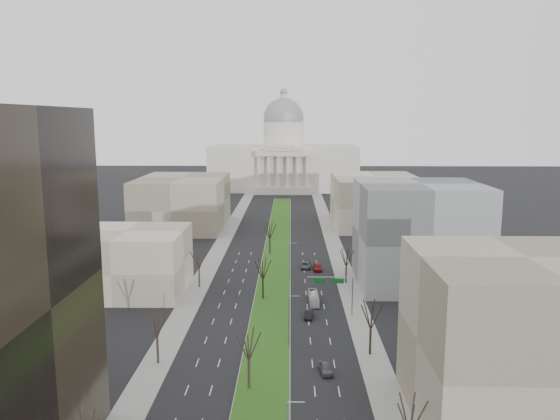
# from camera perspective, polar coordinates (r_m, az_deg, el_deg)

# --- Properties ---
(ground) EXTENTS (600.00, 600.00, 0.00)m
(ground) POSITION_cam_1_polar(r_m,az_deg,el_deg) (158.48, -0.34, -4.63)
(ground) COLOR black
(ground) RESTS_ON ground
(median) EXTENTS (8.00, 222.03, 0.20)m
(median) POSITION_cam_1_polar(r_m,az_deg,el_deg) (157.47, -0.35, -4.68)
(median) COLOR #999993
(median) RESTS_ON ground
(sidewalk_left) EXTENTS (5.00, 330.00, 0.15)m
(sidewalk_left) POSITION_cam_1_polar(r_m,az_deg,el_deg) (136.00, -8.06, -7.09)
(sidewalk_left) COLOR gray
(sidewalk_left) RESTS_ON ground
(sidewalk_right) EXTENTS (5.00, 330.00, 0.15)m
(sidewalk_right) POSITION_cam_1_polar(r_m,az_deg,el_deg) (134.99, 6.90, -7.19)
(sidewalk_right) COLOR gray
(sidewalk_right) RESTS_ON ground
(capitol) EXTENTS (80.00, 46.00, 55.00)m
(capitol) POSITION_cam_1_polar(r_m,az_deg,el_deg) (304.06, 0.37, 5.29)
(capitol) COLOR beige
(capitol) RESTS_ON ground
(building_beige_left) EXTENTS (26.00, 22.00, 14.00)m
(building_beige_left) POSITION_cam_1_polar(r_m,az_deg,el_deg) (128.22, -15.72, -5.18)
(building_beige_left) COLOR tan
(building_beige_left) RESTS_ON ground
(building_tan_right) EXTENTS (26.00, 24.00, 22.00)m
(building_tan_right) POSITION_cam_1_polar(r_m,az_deg,el_deg) (76.95, 23.83, -12.46)
(building_tan_right) COLOR gray
(building_tan_right) RESTS_ON ground
(building_grey_right) EXTENTS (28.00, 26.00, 24.00)m
(building_grey_right) POSITION_cam_1_polar(r_m,az_deg,el_deg) (131.91, 14.29, -2.47)
(building_grey_right) COLOR slate
(building_grey_right) RESTS_ON ground
(building_far_left) EXTENTS (30.00, 40.00, 18.00)m
(building_far_left) POSITION_cam_1_polar(r_m,az_deg,el_deg) (199.71, -10.14, 0.81)
(building_far_left) COLOR gray
(building_far_left) RESTS_ON ground
(building_far_right) EXTENTS (30.00, 40.00, 18.00)m
(building_far_right) POSITION_cam_1_polar(r_m,az_deg,el_deg) (203.22, 9.90, 0.96)
(building_far_right) COLOR tan
(building_far_right) RESTS_ON ground
(tree_left_mid) EXTENTS (5.40, 5.40, 9.72)m
(tree_left_mid) POSITION_cam_1_polar(r_m,az_deg,el_deg) (90.08, -12.77, -11.36)
(tree_left_mid) COLOR black
(tree_left_mid) RESTS_ON ground
(tree_left_far) EXTENTS (5.28, 5.28, 9.50)m
(tree_left_far) POSITION_cam_1_polar(r_m,az_deg,el_deg) (127.49, -8.49, -5.08)
(tree_left_far) COLOR black
(tree_left_far) RESTS_ON ground
(tree_right_near) EXTENTS (5.16, 5.16, 9.29)m
(tree_right_near) POSITION_cam_1_polar(r_m,az_deg,el_deg) (65.56, 13.49, -20.04)
(tree_right_near) COLOR black
(tree_right_near) RESTS_ON ground
(tree_right_mid) EXTENTS (5.52, 5.52, 9.94)m
(tree_right_mid) POSITION_cam_1_polar(r_m,az_deg,el_deg) (92.22, 9.49, -10.65)
(tree_right_mid) COLOR black
(tree_right_mid) RESTS_ON ground
(tree_right_far) EXTENTS (5.04, 5.04, 9.07)m
(tree_right_far) POSITION_cam_1_polar(r_m,az_deg,el_deg) (130.36, 6.95, -4.86)
(tree_right_far) COLOR black
(tree_right_far) RESTS_ON ground
(tree_median_a) EXTENTS (5.40, 5.40, 9.72)m
(tree_median_a) POSITION_cam_1_polar(r_m,az_deg,el_deg) (80.39, -3.29, -13.76)
(tree_median_a) COLOR black
(tree_median_a) RESTS_ON ground
(tree_median_b) EXTENTS (5.40, 5.40, 9.72)m
(tree_median_b) POSITION_cam_1_polar(r_m,az_deg,el_deg) (118.12, -1.81, -6.07)
(tree_median_b) COLOR black
(tree_median_b) RESTS_ON ground
(tree_median_c) EXTENTS (5.40, 5.40, 9.72)m
(tree_median_c) POSITION_cam_1_polar(r_m,az_deg,el_deg) (156.97, -1.07, -2.15)
(tree_median_c) COLOR black
(tree_median_c) RESTS_ON ground
(streetlamp_median_b) EXTENTS (1.90, 0.20, 9.16)m
(streetlamp_median_b) POSITION_cam_1_polar(r_m,az_deg,el_deg) (94.89, 0.97, -11.43)
(streetlamp_median_b) COLOR gray
(streetlamp_median_b) RESTS_ON ground
(streetlamp_median_c) EXTENTS (1.90, 0.20, 9.16)m
(streetlamp_median_c) POSITION_cam_1_polar(r_m,az_deg,el_deg) (133.02, 1.01, -5.26)
(streetlamp_median_c) COLOR gray
(streetlamp_median_c) RESTS_ON ground
(mast_arm_signs) EXTENTS (9.12, 0.24, 8.09)m
(mast_arm_signs) POSITION_cam_1_polar(r_m,az_deg,el_deg) (109.08, 6.16, -7.94)
(mast_arm_signs) COLOR gray
(mast_arm_signs) RESTS_ON ground
(car_grey_near) EXTENTS (2.43, 4.65, 1.51)m
(car_grey_near) POSITION_cam_1_polar(r_m,az_deg,el_deg) (87.92, 4.79, -16.12)
(car_grey_near) COLOR #4F5157
(car_grey_near) RESTS_ON ground
(car_black) EXTENTS (2.01, 4.60, 1.47)m
(car_black) POSITION_cam_1_polar(r_m,az_deg,el_deg) (109.42, 3.03, -10.82)
(car_black) COLOR black
(car_black) RESTS_ON ground
(car_red) EXTENTS (2.21, 5.32, 1.54)m
(car_red) POSITION_cam_1_polar(r_m,az_deg,el_deg) (142.16, 3.92, -5.99)
(car_red) COLOR maroon
(car_red) RESTS_ON ground
(car_grey_far) EXTENTS (2.96, 5.56, 1.49)m
(car_grey_far) POSITION_cam_1_polar(r_m,az_deg,el_deg) (144.07, 2.73, -5.78)
(car_grey_far) COLOR #494D51
(car_grey_far) RESTS_ON ground
(box_van) EXTENTS (2.10, 8.17, 2.26)m
(box_van) POSITION_cam_1_polar(r_m,az_deg,el_deg) (117.52, 3.54, -9.16)
(box_van) COLOR white
(box_van) RESTS_ON ground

